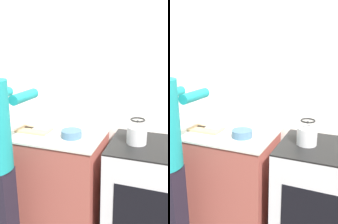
% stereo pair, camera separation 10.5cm
% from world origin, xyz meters
% --- Properties ---
extents(wall_back, '(8.00, 0.05, 2.60)m').
position_xyz_m(wall_back, '(0.00, 0.67, 1.30)').
color(wall_back, white).
rests_on(wall_back, ground_plane).
extents(counter, '(1.46, 0.62, 0.91)m').
position_xyz_m(counter, '(-0.38, 0.30, 0.45)').
color(counter, '#9E4C42').
rests_on(counter, ground_plane).
extents(oven, '(0.68, 0.60, 0.91)m').
position_xyz_m(oven, '(0.76, 0.30, 0.45)').
color(oven, silver).
rests_on(oven, ground_plane).
extents(cutting_board, '(0.31, 0.18, 0.02)m').
position_xyz_m(cutting_board, '(-0.30, 0.28, 0.91)').
color(cutting_board, tan).
rests_on(cutting_board, counter).
extents(knife, '(0.24, 0.04, 0.01)m').
position_xyz_m(knife, '(-0.30, 0.30, 0.93)').
color(knife, silver).
rests_on(knife, cutting_board).
extents(kettle, '(0.16, 0.16, 0.21)m').
position_xyz_m(kettle, '(0.63, 0.30, 0.99)').
color(kettle, silver).
rests_on(kettle, oven).
extents(bowl_prep, '(0.18, 0.18, 0.06)m').
position_xyz_m(bowl_prep, '(0.08, 0.25, 0.94)').
color(bowl_prep, '#426684').
rests_on(bowl_prep, counter).
extents(canister_jar, '(0.13, 0.13, 0.14)m').
position_xyz_m(canister_jar, '(-0.72, 0.29, 0.98)').
color(canister_jar, tan).
rests_on(canister_jar, counter).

